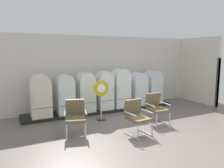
{
  "coord_description": "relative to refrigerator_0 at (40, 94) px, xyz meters",
  "views": [
    {
      "loc": [
        -3.39,
        -4.71,
        2.31
      ],
      "look_at": [
        0.3,
        2.75,
        1.1
      ],
      "focal_mm": 34.65,
      "sensor_mm": 36.0,
      "label": 1
    }
  ],
  "objects": [
    {
      "name": "armchair_left",
      "position": [
        0.67,
        -1.84,
        -0.35
      ],
      "size": [
        0.73,
        0.82,
        0.99
      ],
      "color": "silver",
      "rests_on": "ground"
    },
    {
      "name": "refrigerator_4",
      "position": [
        3.13,
        0.02,
        0.04
      ],
      "size": [
        0.65,
        0.68,
        1.57
      ],
      "color": "white",
      "rests_on": "display_plinth"
    },
    {
      "name": "refrigerator_3",
      "position": [
        2.4,
        -0.01,
        0.01
      ],
      "size": [
        0.59,
        0.62,
        1.5
      ],
      "color": "white",
      "rests_on": "display_plinth"
    },
    {
      "name": "refrigerator_6",
      "position": [
        4.77,
        0.02,
        -0.04
      ],
      "size": [
        0.63,
        0.69,
        1.42
      ],
      "color": "silver",
      "rests_on": "display_plinth"
    },
    {
      "name": "side_wall_right",
      "position": [
        7.03,
        -0.43,
        0.59
      ],
      "size": [
        0.16,
        2.2,
        3.0
      ],
      "color": "silver",
      "rests_on": "ground"
    },
    {
      "name": "display_plinth",
      "position": [
        2.37,
        0.13,
        -0.85
      ],
      "size": [
        6.12,
        0.95,
        0.11
      ],
      "primitive_type": "cube",
      "color": "black",
      "rests_on": "ground"
    },
    {
      "name": "refrigerator_1",
      "position": [
        0.85,
        -0.01,
        -0.03
      ],
      "size": [
        0.6,
        0.62,
        1.44
      ],
      "color": "silver",
      "rests_on": "display_plinth"
    },
    {
      "name": "refrigerator_5",
      "position": [
        3.98,
        -0.0,
        -0.07
      ],
      "size": [
        0.63,
        0.64,
        1.38
      ],
      "color": "white",
      "rests_on": "display_plinth"
    },
    {
      "name": "refrigerator_2",
      "position": [
        1.64,
        -0.02,
        0.0
      ],
      "size": [
        0.61,
        0.61,
        1.5
      ],
      "color": "silver",
      "rests_on": "display_plinth"
    },
    {
      "name": "back_wall",
      "position": [
        2.37,
        0.76,
        0.61
      ],
      "size": [
        11.76,
        0.12,
        3.0
      ],
      "color": "silver",
      "rests_on": "ground"
    },
    {
      "name": "armchair_center",
      "position": [
        2.24,
        -2.59,
        -0.35
      ],
      "size": [
        0.65,
        0.74,
        0.99
      ],
      "color": "silver",
      "rests_on": "ground"
    },
    {
      "name": "refrigerator_0",
      "position": [
        0.0,
        0.0,
        0.0
      ],
      "size": [
        0.68,
        0.65,
        1.5
      ],
      "color": "silver",
      "rests_on": "display_plinth"
    },
    {
      "name": "armchair_right",
      "position": [
        3.35,
        -2.06,
        -0.35
      ],
      "size": [
        0.64,
        0.73,
        0.99
      ],
      "color": "silver",
      "rests_on": "ground"
    },
    {
      "name": "ground",
      "position": [
        2.37,
        -2.9,
        -0.93
      ],
      "size": [
        12.0,
        10.0,
        0.05
      ],
      "primitive_type": "cube",
      "color": "#695E5A"
    },
    {
      "name": "sign_stand",
      "position": [
        1.85,
        -0.96,
        -0.17
      ],
      "size": [
        0.55,
        0.32,
        1.39
      ],
      "color": "#2D2D30",
      "rests_on": "ground"
    }
  ]
}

